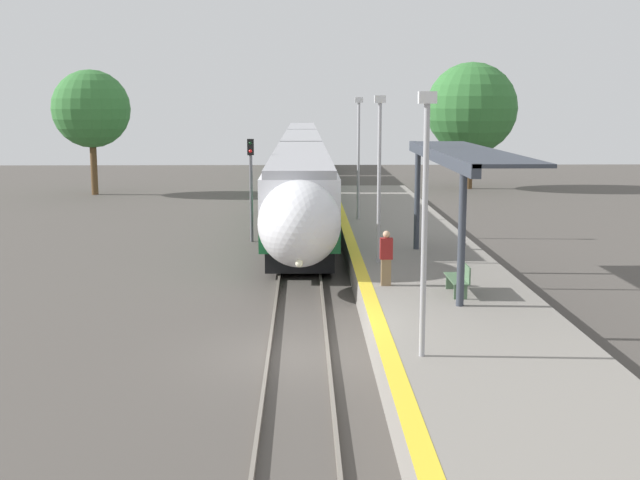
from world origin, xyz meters
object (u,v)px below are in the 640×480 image
train (302,159)px  lamppost_far (358,150)px  railway_signal (251,180)px  person_waiting (386,257)px  lamppost_mid (379,168)px  platform_bench (460,277)px  lamppost_near (425,208)px

train → lamppost_far: size_ratio=11.81×
railway_signal → lamppost_far: (4.76, 0.97, 1.22)m
person_waiting → lamppost_far: size_ratio=0.29×
person_waiting → lamppost_mid: size_ratio=0.29×
railway_signal → lamppost_far: bearing=11.5°
platform_bench → lamppost_far: bearing=97.3°
train → platform_bench: train is taller
person_waiting → lamppost_mid: (0.09, 3.40, 2.29)m
lamppost_near → lamppost_far: same height
lamppost_mid → lamppost_near: bearing=-90.0°
lamppost_near → lamppost_mid: bearing=90.0°
train → platform_bench: bearing=-82.5°
person_waiting → lamppost_mid: lamppost_mid is taller
platform_bench → person_waiting: size_ratio=1.00×
railway_signal → person_waiting: bearing=-69.3°
railway_signal → lamppost_far: size_ratio=0.83×
railway_signal → platform_bench: bearing=-63.9°
person_waiting → railway_signal: railway_signal is taller
lamppost_near → lamppost_far: 19.90m
train → platform_bench: 34.18m
platform_bench → lamppost_near: bearing=-108.6°
lamppost_near → lamppost_mid: same height
platform_bench → lamppost_far: size_ratio=0.29×
train → platform_bench: (4.44, -33.88, -0.88)m
lamppost_near → lamppost_mid: size_ratio=1.00×
railway_signal → lamppost_near: 19.56m
person_waiting → lamppost_near: (0.09, -6.55, 2.29)m
person_waiting → railway_signal: bearing=110.7°
train → person_waiting: train is taller
railway_signal → lamppost_near: size_ratio=0.83×
person_waiting → lamppost_mid: 4.10m
train → lamppost_mid: bearing=-84.9°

